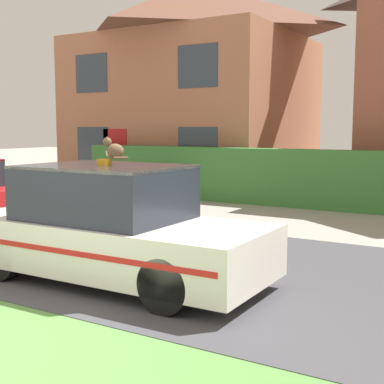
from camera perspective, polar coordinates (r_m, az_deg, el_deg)
road_strip at (r=8.61m, az=-1.69°, el=-7.46°), size 28.00×5.48×0.01m
garden_hedge at (r=14.58m, az=12.06°, el=1.39°), size 14.56×0.51×1.57m
police_car at (r=7.54m, az=-8.67°, el=-3.71°), size 4.44×1.82×1.69m
cat at (r=7.49m, az=-8.40°, el=4.48°), size 0.37×0.28×0.31m
house_left at (r=20.61m, az=0.24°, el=11.58°), size 8.10×7.07×7.51m
wheelie_bin at (r=14.83m, az=-3.99°, el=0.78°), size 0.74×0.81×1.13m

